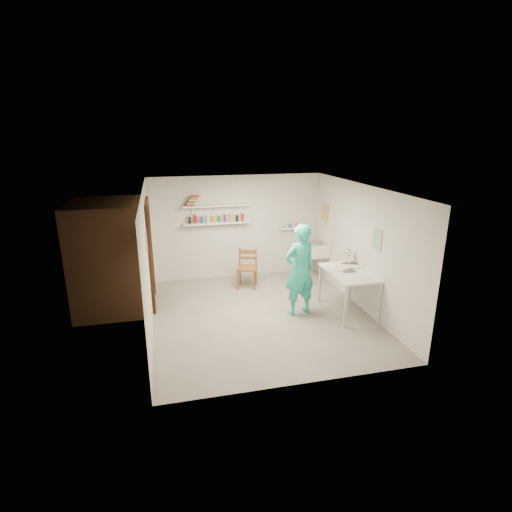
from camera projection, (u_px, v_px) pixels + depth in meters
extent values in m
cube|color=slate|center=(261.00, 315.00, 7.60)|extent=(4.00, 4.50, 0.02)
cube|color=silver|center=(261.00, 188.00, 6.88)|extent=(4.00, 4.50, 0.02)
cube|color=silver|center=(237.00, 227.00, 9.34)|extent=(4.00, 0.02, 2.40)
cube|color=silver|center=(305.00, 305.00, 5.15)|extent=(4.00, 0.02, 2.40)
cube|color=silver|center=(147.00, 263.00, 6.79)|extent=(0.02, 4.50, 2.40)
cube|color=silver|center=(362.00, 247.00, 7.70)|extent=(0.02, 4.50, 2.40)
cube|color=black|center=(150.00, 256.00, 7.83)|extent=(0.02, 0.90, 2.00)
cube|color=brown|center=(112.00, 256.00, 7.65)|extent=(1.40, 1.50, 2.10)
cube|color=brown|center=(147.00, 203.00, 7.52)|extent=(0.06, 1.05, 0.10)
cube|color=brown|center=(151.00, 264.00, 7.37)|extent=(0.06, 0.10, 2.00)
cube|color=brown|center=(151.00, 249.00, 8.30)|extent=(0.06, 0.10, 2.00)
cube|color=white|center=(217.00, 223.00, 9.06)|extent=(1.50, 0.22, 0.03)
cube|color=white|center=(216.00, 206.00, 8.94)|extent=(1.50, 0.22, 0.03)
cube|color=white|center=(293.00, 228.00, 9.58)|extent=(0.70, 0.14, 0.03)
cube|color=#334C7F|center=(147.00, 242.00, 6.74)|extent=(0.01, 0.28, 0.36)
cube|color=#995933|center=(325.00, 212.00, 9.26)|extent=(0.01, 0.34, 0.42)
cube|color=#3F724C|center=(377.00, 239.00, 7.09)|extent=(0.01, 0.30, 0.38)
cube|color=white|center=(315.00, 249.00, 9.36)|extent=(0.48, 0.60, 0.30)
imported|color=#27C3AA|center=(300.00, 270.00, 7.41)|extent=(0.72, 0.56, 1.76)
cylinder|color=beige|center=(299.00, 251.00, 7.54)|extent=(0.31, 0.11, 0.32)
cube|color=brown|center=(247.00, 268.00, 8.80)|extent=(0.54, 0.52, 0.91)
cube|color=white|center=(348.00, 292.00, 7.59)|extent=(0.75, 1.24, 0.83)
sphere|color=silver|center=(348.00, 252.00, 7.91)|extent=(0.16, 0.16, 0.16)
cylinder|color=black|center=(189.00, 220.00, 8.89)|extent=(0.06, 0.06, 0.17)
cylinder|color=red|center=(195.00, 220.00, 8.92)|extent=(0.06, 0.06, 0.17)
cylinder|color=blue|center=(201.00, 219.00, 8.95)|extent=(0.06, 0.06, 0.17)
cylinder|color=white|center=(207.00, 219.00, 8.98)|extent=(0.06, 0.06, 0.17)
cylinder|color=orange|center=(214.00, 219.00, 9.02)|extent=(0.06, 0.06, 0.17)
cylinder|color=#268C3F|center=(220.00, 218.00, 9.05)|extent=(0.06, 0.06, 0.17)
cylinder|color=#8C268C|center=(226.00, 218.00, 9.08)|extent=(0.06, 0.06, 0.17)
cylinder|color=gold|center=(232.00, 218.00, 9.11)|extent=(0.06, 0.06, 0.17)
cylinder|color=black|center=(238.00, 218.00, 9.14)|extent=(0.06, 0.06, 0.17)
cylinder|color=red|center=(244.00, 217.00, 9.17)|extent=(0.06, 0.06, 0.17)
cube|color=red|center=(189.00, 205.00, 8.80)|extent=(0.18, 0.14, 0.03)
cube|color=#1933A5|center=(190.00, 204.00, 8.79)|extent=(0.18, 0.14, 0.03)
cube|color=orange|center=(191.00, 203.00, 8.79)|extent=(0.18, 0.14, 0.03)
cube|color=black|center=(192.00, 201.00, 8.79)|extent=(0.18, 0.14, 0.03)
cube|color=yellow|center=(193.00, 200.00, 8.78)|extent=(0.18, 0.14, 0.03)
cube|color=#338C4C|center=(193.00, 199.00, 8.78)|extent=(0.18, 0.14, 0.03)
cube|color=#8C3F8C|center=(194.00, 198.00, 8.78)|extent=(0.18, 0.14, 0.03)
cube|color=red|center=(195.00, 196.00, 8.77)|extent=(0.18, 0.14, 0.03)
cylinder|color=silver|center=(285.00, 226.00, 9.52)|extent=(0.07, 0.07, 0.09)
cylinder|color=#335999|center=(290.00, 226.00, 9.55)|extent=(0.07, 0.07, 0.09)
cylinder|color=orange|center=(296.00, 225.00, 9.58)|extent=(0.07, 0.07, 0.09)
cylinder|color=#999999|center=(301.00, 225.00, 9.61)|extent=(0.07, 0.07, 0.09)
cube|color=silver|center=(350.00, 272.00, 7.46)|extent=(0.30, 0.22, 0.00)
cube|color=#4C4742|center=(350.00, 271.00, 7.46)|extent=(0.30, 0.22, 0.00)
cube|color=beige|center=(350.00, 271.00, 7.46)|extent=(0.30, 0.22, 0.00)
cube|color=#383330|center=(350.00, 271.00, 7.46)|extent=(0.30, 0.22, 0.00)
cube|color=silver|center=(350.00, 271.00, 7.46)|extent=(0.30, 0.22, 0.00)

